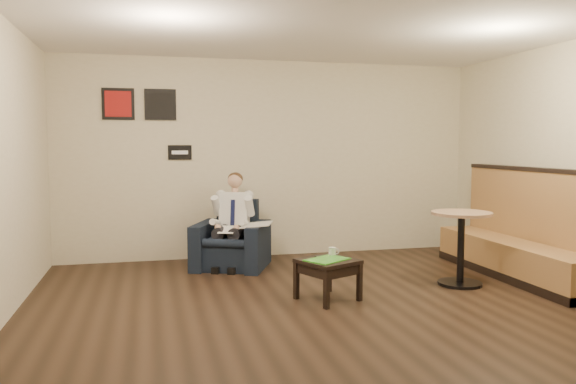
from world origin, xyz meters
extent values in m
plane|color=black|center=(0.00, 0.00, 0.00)|extent=(6.00, 6.00, 0.00)
cube|color=beige|center=(0.00, 3.00, 1.40)|extent=(6.00, 0.02, 2.80)
cube|color=white|center=(0.00, 0.00, 2.80)|extent=(6.00, 6.00, 0.02)
cube|color=black|center=(-1.30, 2.98, 1.50)|extent=(0.32, 0.02, 0.20)
cube|color=#A91614|center=(-2.10, 2.98, 2.15)|extent=(0.42, 0.03, 0.42)
cube|color=black|center=(-1.55, 2.98, 2.15)|extent=(0.42, 0.03, 0.42)
cube|color=black|center=(-0.69, 2.33, 0.43)|extent=(1.17, 1.17, 0.87)
cube|color=white|center=(-0.77, 2.14, 0.53)|extent=(0.28, 0.33, 0.01)
cube|color=silver|center=(-0.39, 2.10, 0.59)|extent=(0.51, 0.57, 0.01)
cube|color=black|center=(0.06, 0.55, 0.21)|extent=(0.69, 0.69, 0.43)
cube|color=green|center=(0.04, 0.52, 0.43)|extent=(0.52, 0.49, 0.01)
cylinder|color=white|center=(0.17, 0.72, 0.47)|extent=(0.10, 0.10, 0.09)
cube|color=black|center=(0.04, 0.70, 0.43)|extent=(0.15, 0.10, 0.01)
cube|color=olive|center=(2.59, 0.97, 0.65)|extent=(0.61, 2.56, 1.31)
cylinder|color=#A67B5A|center=(1.73, 0.78, 0.42)|extent=(0.73, 0.73, 0.85)
camera|label=1|loc=(-1.72, -4.90, 1.62)|focal=35.00mm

